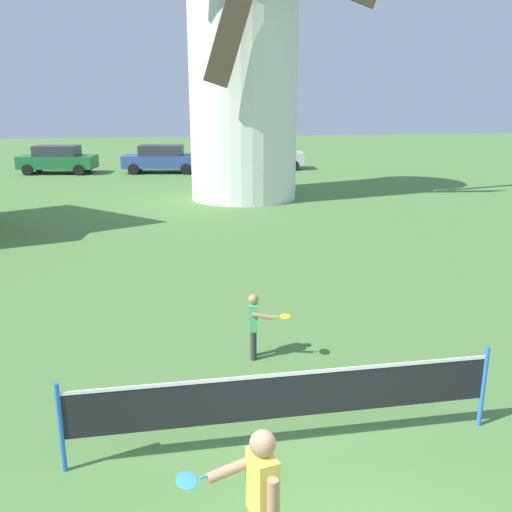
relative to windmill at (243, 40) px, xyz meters
name	(u,v)px	position (x,y,z in m)	size (l,w,h in m)	color
windmill	(243,40)	(0.00, 0.00, 0.00)	(9.27, 5.12, 13.72)	white
tennis_net	(286,396)	(-2.31, -17.62, -5.64)	(5.21, 0.06, 1.10)	blue
player_near	(260,499)	(-2.98, -19.48, -5.49)	(0.86, 0.49, 1.48)	slate
player_far	(255,322)	(-2.24, -15.18, -5.70)	(0.67, 0.55, 1.10)	#333338
parked_car_green	(58,159)	(-9.06, 9.87, -5.52)	(4.41, 2.46, 1.56)	#1E6638
parked_car_blue	(161,158)	(-3.29, 9.16, -5.52)	(4.51, 2.42, 1.56)	#334C99
parked_car_silver	(270,156)	(3.13, 9.73, -5.52)	(4.12, 2.21, 1.56)	silver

